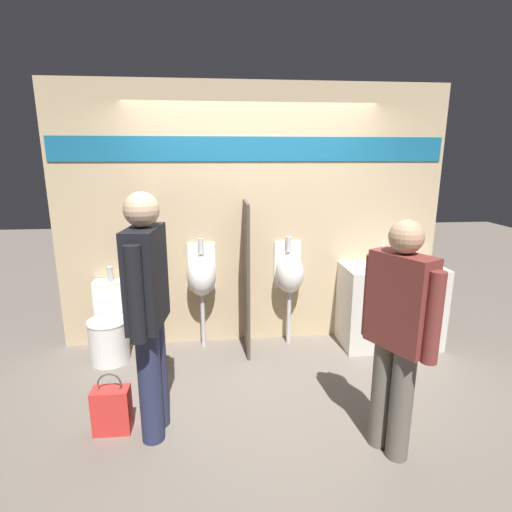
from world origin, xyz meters
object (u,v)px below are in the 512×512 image
toilet (110,329)px  cell_phone (368,269)px  urinal_far (289,274)px  person_in_vest (398,331)px  person_with_lanyard (148,308)px  sink_basin (387,260)px  urinal_near_counter (201,276)px  shopping_bag (112,410)px

toilet → cell_phone: bearing=-1.5°
urinal_far → person_in_vest: person_in_vest is taller
urinal_far → person_with_lanyard: 1.83m
sink_basin → person_with_lanyard: bearing=-150.5°
person_in_vest → urinal_near_counter: bearing=10.1°
urinal_far → person_in_vest: (0.40, -1.69, 0.11)m
urinal_near_counter → shopping_bag: bearing=-115.6°
urinal_far → shopping_bag: urinal_far is taller
sink_basin → shopping_bag: sink_basin is taller
urinal_far → toilet: urinal_far is taller
cell_phone → toilet: size_ratio=0.16×
urinal_far → cell_phone: bearing=-16.8°
sink_basin → toilet: size_ratio=0.38×
urinal_far → toilet: bearing=-175.0°
sink_basin → shopping_bag: bearing=-154.2°
cell_phone → shopping_bag: bearing=-154.9°
person_with_lanyard → shopping_bag: person_with_lanyard is taller
sink_basin → person_with_lanyard: size_ratio=0.20×
sink_basin → urinal_far: urinal_far is taller
person_in_vest → person_with_lanyard: bearing=50.1°
urinal_far → toilet: 1.90m
cell_phone → urinal_near_counter: (-1.68, 0.23, -0.09)m
person_with_lanyard → shopping_bag: bearing=90.2°
toilet → person_with_lanyard: 1.48m
sink_basin → shopping_bag: size_ratio=0.73×
sink_basin → urinal_far: (-1.02, 0.07, -0.14)m
cell_phone → urinal_far: 0.80m
cell_phone → urinal_near_counter: size_ratio=0.12×
cell_phone → urinal_far: (-0.76, 0.23, -0.09)m
sink_basin → urinal_far: 1.03m
toilet → shopping_bag: 1.19m
person_in_vest → shopping_bag: bearing=51.2°
shopping_bag → sink_basin: bearing=25.8°
cell_phone → urinal_far: bearing=163.2°
urinal_near_counter → toilet: urinal_near_counter is taller
shopping_bag → urinal_near_counter: bearing=64.4°
urinal_near_counter → person_in_vest: person_in_vest is taller
toilet → person_in_vest: person_in_vest is taller
sink_basin → toilet: sink_basin is taller
person_in_vest → sink_basin: bearing=-48.8°
toilet → sink_basin: bearing=1.8°
sink_basin → urinal_near_counter: bearing=177.9°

